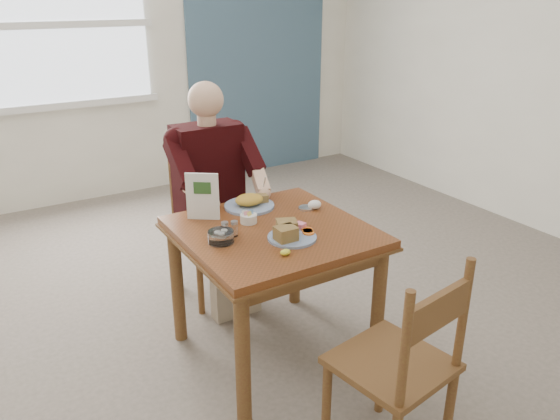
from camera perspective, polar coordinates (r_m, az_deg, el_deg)
floor at (r=3.14m, az=-0.67°, el=-14.54°), size 6.00×6.00×0.00m
wall_back at (r=5.35m, az=-18.12°, el=15.89°), size 5.50×0.00×5.50m
accent_panel at (r=5.92m, az=-2.28°, el=17.38°), size 1.60×0.02×2.80m
lemon_wedge at (r=2.48m, az=0.57°, el=-4.44°), size 0.06×0.05×0.03m
napkin at (r=3.00m, az=3.62°, el=0.56°), size 0.09×0.07×0.05m
metal_dish at (r=3.00m, az=2.76°, el=0.22°), size 0.11×0.11×0.01m
window at (r=5.22m, az=-22.72°, el=17.41°), size 1.72×0.04×1.42m
table at (r=2.81m, az=-0.72°, el=-3.99°), size 0.92×0.92×0.75m
chair_far at (r=3.52m, az=-7.37°, el=-1.47°), size 0.42×0.42×0.95m
chair_near at (r=2.30m, az=12.53°, el=-15.67°), size 0.48×0.48×0.95m
diner at (r=3.32m, az=-7.00°, el=3.27°), size 0.53×0.56×1.39m
near_plate at (r=2.63m, az=1.02°, el=-2.40°), size 0.27×0.27×0.08m
far_plate at (r=3.02m, az=-3.15°, el=0.81°), size 0.32×0.32×0.07m
caddy at (r=2.82m, az=-3.30°, el=-0.88°), size 0.10×0.10×0.07m
shakers at (r=2.66m, az=-5.28°, el=-1.98°), size 0.09×0.06×0.08m
creamer at (r=2.61m, az=-6.19°, el=-2.77°), size 0.15×0.15×0.06m
menu at (r=2.85m, az=-8.10°, el=1.43°), size 0.15×0.11×0.25m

